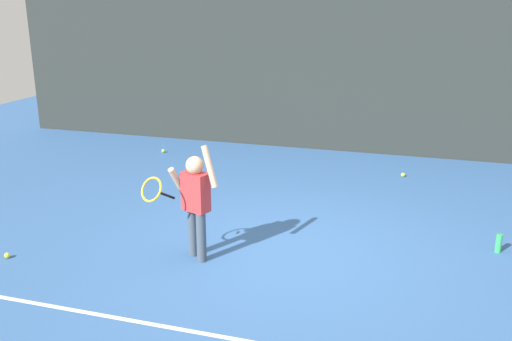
{
  "coord_description": "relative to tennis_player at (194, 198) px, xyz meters",
  "views": [
    {
      "loc": [
        1.43,
        -5.77,
        2.83
      ],
      "look_at": [
        -0.45,
        0.4,
        0.85
      ],
      "focal_mm": 39.13,
      "sensor_mm": 36.0,
      "label": 1
    }
  ],
  "objects": [
    {
      "name": "tennis_ball_3",
      "position": [
        -2.39,
        4.07,
        -0.69
      ],
      "size": [
        0.07,
        0.07,
        0.07
      ],
      "primitive_type": "sphere",
      "color": "#CCE033",
      "rests_on": "ground"
    },
    {
      "name": "water_bottle",
      "position": [
        3.32,
        1.18,
        -0.62
      ],
      "size": [
        0.07,
        0.07,
        0.22
      ],
      "primitive_type": "cylinder",
      "color": "green",
      "rests_on": "ground"
    },
    {
      "name": "fence_post_2",
      "position": [
        0.92,
        5.28,
        0.85
      ],
      "size": [
        0.09,
        0.09,
        3.15
      ],
      "primitive_type": "cylinder",
      "color": "slate",
      "rests_on": "ground"
    },
    {
      "name": "back_fence_windscreen",
      "position": [
        0.92,
        5.22,
        0.77
      ],
      "size": [
        13.94,
        0.08,
        3.0
      ],
      "primitive_type": "cube",
      "color": "#282D2B",
      "rests_on": "ground"
    },
    {
      "name": "ground_plane",
      "position": [
        0.92,
        0.42,
        -0.73
      ],
      "size": [
        20.0,
        20.0,
        0.0
      ],
      "primitive_type": "plane",
      "color": "#335B93"
    },
    {
      "name": "tennis_player",
      "position": [
        0.0,
        0.0,
        0.0
      ],
      "size": [
        0.85,
        0.57,
        1.35
      ],
      "rotation": [
        0.0,
        0.0,
        -0.34
      ],
      "color": "#3F4C59",
      "rests_on": "ground"
    },
    {
      "name": "tennis_ball_5",
      "position": [
        2.11,
        3.84,
        -0.69
      ],
      "size": [
        0.07,
        0.07,
        0.07
      ],
      "primitive_type": "sphere",
      "color": "#CCE033",
      "rests_on": "ground"
    },
    {
      "name": "fence_post_0",
      "position": [
        -5.9,
        5.28,
        0.85
      ],
      "size": [
        0.09,
        0.09,
        3.15
      ],
      "primitive_type": "cylinder",
      "color": "slate",
      "rests_on": "ground"
    },
    {
      "name": "fence_post_1",
      "position": [
        -2.49,
        5.28,
        0.85
      ],
      "size": [
        0.09,
        0.09,
        3.15
      ],
      "primitive_type": "cylinder",
      "color": "slate",
      "rests_on": "ground"
    },
    {
      "name": "court_line_baseline",
      "position": [
        0.92,
        -1.38,
        -0.72
      ],
      "size": [
        9.0,
        0.05,
        0.0
      ],
      "primitive_type": "cube",
      "color": "white",
      "rests_on": "ground"
    },
    {
      "name": "tennis_ball_0",
      "position": [
        -2.06,
        -0.63,
        -0.69
      ],
      "size": [
        0.07,
        0.07,
        0.07
      ],
      "primitive_type": "sphere",
      "color": "#CCE033",
      "rests_on": "ground"
    }
  ]
}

